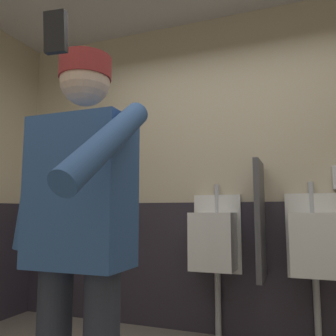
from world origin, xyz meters
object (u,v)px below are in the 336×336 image
Objects in this scene: urinal_left at (214,240)px; person at (79,221)px; cell_phone at (56,32)px; urinal_middle at (314,243)px.

urinal_left is 1.64m from person.
urinal_left is 11.27× the size of cell_phone.
urinal_left is at bearing 83.88° from person.
cell_phone reaches higher than urinal_middle.
person is 15.14× the size of cell_phone.
urinal_middle is at bearing 60.35° from person.
urinal_middle is at bearing 65.06° from cell_phone.
cell_phone is (-0.67, -2.12, 0.70)m from urinal_middle.
urinal_middle is (0.75, 0.00, 0.00)m from urinal_left.
person is at bearing -119.65° from urinal_middle.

